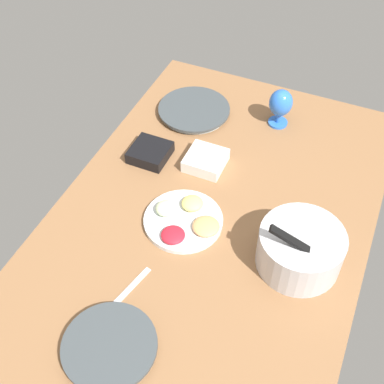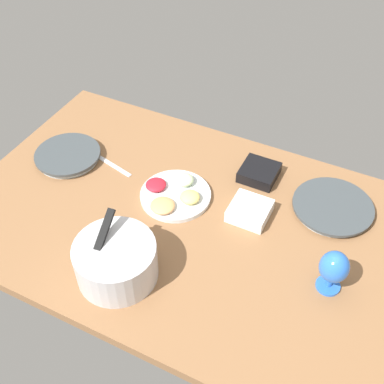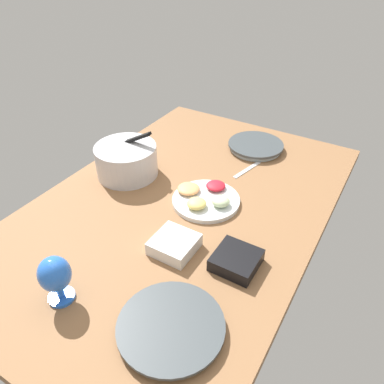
{
  "view_description": "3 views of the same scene",
  "coord_description": "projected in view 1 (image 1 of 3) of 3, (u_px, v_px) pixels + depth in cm",
  "views": [
    {
      "loc": [
        104.5,
        38.07,
        134.1
      ],
      "look_at": [
        -3.94,
        -9.06,
        4.27
      ],
      "focal_mm": 47.91,
      "sensor_mm": 36.0,
      "label": 1
    },
    {
      "loc": [
        -56.33,
        104.78,
        130.88
      ],
      "look_at": [
        0.05,
        -9.1,
        4.27
      ],
      "focal_mm": 45.62,
      "sensor_mm": 36.0,
      "label": 2
    },
    {
      "loc": [
        -96.15,
        -62.7,
        89.76
      ],
      "look_at": [
        4.37,
        -2.53,
        4.27
      ],
      "focal_mm": 34.79,
      "sensor_mm": 36.0,
      "label": 3
    }
  ],
  "objects": [
    {
      "name": "dinner_plate_left",
      "position": [
        194.0,
        110.0,
        2.1
      ],
      "size": [
        29.42,
        29.42,
        2.7
      ],
      "color": "silver",
      "rests_on": "ground_plane"
    },
    {
      "name": "dinner_plate_right",
      "position": [
        110.0,
        347.0,
        1.4
      ],
      "size": [
        26.53,
        26.53,
        3.12
      ],
      "color": "silver",
      "rests_on": "ground_plane"
    },
    {
      "name": "square_bowl_black",
      "position": [
        150.0,
        152.0,
        1.92
      ],
      "size": [
        13.89,
        13.89,
        4.56
      ],
      "color": "black",
      "rests_on": "ground_plane"
    },
    {
      "name": "hurricane_glass_blue",
      "position": [
        281.0,
        104.0,
        1.99
      ],
      "size": [
        9.23,
        9.23,
        15.91
      ],
      "color": "blue",
      "rests_on": "ground_plane"
    },
    {
      "name": "fork_by_right_plate",
      "position": [
        130.0,
        288.0,
        1.54
      ],
      "size": [
        17.92,
        5.94,
        0.6
      ],
      "primitive_type": "cube",
      "rotation": [
        0.0,
        0.0,
        -0.23
      ],
      "color": "silver",
      "rests_on": "ground_plane"
    },
    {
      "name": "ground_plane",
      "position": [
        212.0,
        220.0,
        1.75
      ],
      "size": [
        160.0,
        104.0,
        4.0
      ],
      "primitive_type": "cube",
      "color": "#8C603D"
    },
    {
      "name": "square_bowl_white",
      "position": [
        206.0,
        160.0,
        1.89
      ],
      "size": [
        13.96,
        13.96,
        4.81
      ],
      "color": "white",
      "rests_on": "ground_plane"
    },
    {
      "name": "fruit_platter",
      "position": [
        184.0,
        220.0,
        1.71
      ],
      "size": [
        26.64,
        26.64,
        5.32
      ],
      "color": "silver",
      "rests_on": "ground_plane"
    },
    {
      "name": "mixing_bowl",
      "position": [
        300.0,
        248.0,
        1.56
      ],
      "size": [
        26.24,
        26.24,
        19.96
      ],
      "color": "silver",
      "rests_on": "ground_plane"
    }
  ]
}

